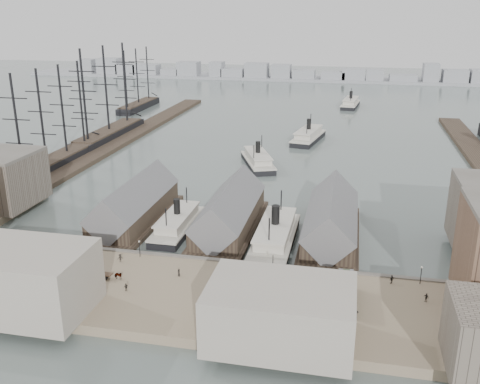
% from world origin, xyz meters
% --- Properties ---
extents(ground, '(900.00, 900.00, 0.00)m').
position_xyz_m(ground, '(0.00, 0.00, 0.00)').
color(ground, '#4E5A57').
rests_on(ground, ground).
extents(quay, '(180.00, 30.00, 2.00)m').
position_xyz_m(quay, '(0.00, -20.00, 1.00)').
color(quay, '#796951').
rests_on(quay, ground).
extents(seawall, '(180.00, 1.20, 2.30)m').
position_xyz_m(seawall, '(0.00, -5.20, 1.15)').
color(seawall, '#59544C').
rests_on(seawall, ground).
extents(west_wharf, '(10.00, 220.00, 1.60)m').
position_xyz_m(west_wharf, '(-68.00, 100.00, 0.80)').
color(west_wharf, '#2D231C').
rests_on(west_wharf, ground).
extents(ferry_shed_west, '(14.00, 42.00, 12.60)m').
position_xyz_m(ferry_shed_west, '(-26.00, 16.88, 4.64)').
color(ferry_shed_west, '#2D231C').
rests_on(ferry_shed_west, ground).
extents(ferry_shed_center, '(14.00, 42.00, 12.60)m').
position_xyz_m(ferry_shed_center, '(0.00, 16.88, 4.64)').
color(ferry_shed_center, '#2D231C').
rests_on(ferry_shed_center, ground).
extents(ferry_shed_east, '(14.00, 42.00, 12.60)m').
position_xyz_m(ferry_shed_east, '(26.00, 16.88, 4.64)').
color(ferry_shed_east, '#2D231C').
rests_on(ferry_shed_east, ground).
extents(street_bldg_center, '(24.00, 16.00, 10.00)m').
position_xyz_m(street_bldg_center, '(20.00, -32.00, 7.00)').
color(street_bldg_center, gray).
rests_on(street_bldg_center, quay).
extents(street_bldg_west, '(30.00, 16.00, 12.00)m').
position_xyz_m(street_bldg_west, '(-30.00, -32.00, 8.00)').
color(street_bldg_west, gray).
rests_on(street_bldg_west, quay).
extents(lamp_post_far_w, '(0.44, 0.44, 3.92)m').
position_xyz_m(lamp_post_far_w, '(-45.00, -7.00, 4.71)').
color(lamp_post_far_w, black).
rests_on(lamp_post_far_w, quay).
extents(lamp_post_near_w, '(0.44, 0.44, 3.92)m').
position_xyz_m(lamp_post_near_w, '(-15.00, -7.00, 4.71)').
color(lamp_post_near_w, black).
rests_on(lamp_post_near_w, quay).
extents(lamp_post_near_e, '(0.44, 0.44, 3.92)m').
position_xyz_m(lamp_post_near_e, '(15.00, -7.00, 4.71)').
color(lamp_post_near_e, black).
rests_on(lamp_post_near_e, quay).
extents(lamp_post_far_e, '(0.44, 0.44, 3.92)m').
position_xyz_m(lamp_post_far_e, '(45.00, -7.00, 4.71)').
color(lamp_post_far_e, black).
rests_on(lamp_post_far_e, quay).
extents(far_shore, '(500.00, 40.00, 15.72)m').
position_xyz_m(far_shore, '(-2.07, 334.14, 3.91)').
color(far_shore, gray).
rests_on(far_shore, ground).
extents(ferry_docked_west, '(7.70, 25.67, 9.17)m').
position_xyz_m(ferry_docked_west, '(-13.00, 13.50, 2.15)').
color(ferry_docked_west, black).
rests_on(ferry_docked_west, ground).
extents(ferry_docked_east, '(9.11, 30.36, 10.84)m').
position_xyz_m(ferry_docked_east, '(13.00, 9.82, 2.54)').
color(ferry_docked_east, black).
rests_on(ferry_docked_east, ground).
extents(ferry_open_near, '(17.57, 28.20, 9.68)m').
position_xyz_m(ferry_open_near, '(-3.50, 77.76, 2.27)').
color(ferry_open_near, black).
rests_on(ferry_open_near, ground).
extents(ferry_open_mid, '(13.70, 30.24, 10.41)m').
position_xyz_m(ferry_open_mid, '(11.14, 120.51, 2.44)').
color(ferry_open_mid, black).
rests_on(ferry_open_mid, ground).
extents(ferry_open_far, '(11.37, 28.44, 9.89)m').
position_xyz_m(ferry_open_far, '(27.61, 212.45, 2.32)').
color(ferry_open_far, black).
rests_on(ferry_open_far, ground).
extents(sailing_ship_near, '(8.73, 60.15, 35.90)m').
position_xyz_m(sailing_ship_near, '(-74.98, 61.87, 2.64)').
color(sailing_ship_near, black).
rests_on(sailing_ship_near, ground).
extents(sailing_ship_mid, '(9.79, 56.58, 40.26)m').
position_xyz_m(sailing_ship_mid, '(-75.28, 106.23, 2.88)').
color(sailing_ship_mid, black).
rests_on(sailing_ship_mid, ground).
extents(sailing_ship_far, '(8.25, 45.83, 33.92)m').
position_xyz_m(sailing_ship_far, '(-91.88, 180.64, 2.45)').
color(sailing_ship_far, black).
rests_on(sailing_ship_far, ground).
extents(tram, '(3.47, 11.26, 3.96)m').
position_xyz_m(tram, '(30.51, -16.89, 4.03)').
color(tram, black).
rests_on(tram, quay).
extents(horse_cart_left, '(4.63, 3.59, 1.53)m').
position_xyz_m(horse_cart_left, '(-39.66, -18.28, 2.79)').
color(horse_cart_left, black).
rests_on(horse_cart_left, quay).
extents(horse_cart_center, '(4.97, 1.77, 1.63)m').
position_xyz_m(horse_cart_center, '(-16.08, -17.96, 2.82)').
color(horse_cart_center, black).
rests_on(horse_cart_center, quay).
extents(horse_cart_right, '(4.71, 1.83, 1.73)m').
position_xyz_m(horse_cart_right, '(20.50, -22.37, 2.86)').
color(horse_cart_right, black).
rests_on(horse_cart_right, quay).
extents(pedestrian_1, '(0.99, 1.08, 1.79)m').
position_xyz_m(pedestrian_1, '(-39.48, -18.35, 2.90)').
color(pedestrian_1, black).
rests_on(pedestrian_1, quay).
extents(pedestrian_2, '(1.34, 1.21, 1.80)m').
position_xyz_m(pedestrian_2, '(-18.26, -10.22, 2.90)').
color(pedestrian_2, black).
rests_on(pedestrian_2, quay).
extents(pedestrian_3, '(0.96, 0.93, 1.61)m').
position_xyz_m(pedestrian_3, '(-11.77, -22.00, 2.81)').
color(pedestrian_3, black).
rests_on(pedestrian_3, quay).
extents(pedestrian_4, '(0.83, 0.91, 1.56)m').
position_xyz_m(pedestrian_4, '(-3.59, -13.91, 2.78)').
color(pedestrian_4, black).
rests_on(pedestrian_4, quay).
extents(pedestrian_5, '(0.73, 0.69, 1.61)m').
position_xyz_m(pedestrian_5, '(8.58, -17.73, 2.81)').
color(pedestrian_5, black).
rests_on(pedestrian_5, quay).
extents(pedestrian_6, '(0.98, 1.00, 1.63)m').
position_xyz_m(pedestrian_6, '(19.95, -8.57, 2.81)').
color(pedestrian_6, black).
rests_on(pedestrian_6, quay).
extents(pedestrian_7, '(0.62, 1.08, 1.66)m').
position_xyz_m(pedestrian_7, '(32.55, -22.94, 2.83)').
color(pedestrian_7, black).
rests_on(pedestrian_7, quay).
extents(pedestrian_8, '(1.10, 0.91, 1.76)m').
position_xyz_m(pedestrian_8, '(45.36, -14.02, 2.88)').
color(pedestrian_8, black).
rests_on(pedestrian_8, quay).
extents(pedestrian_10, '(1.08, 1.06, 1.82)m').
position_xyz_m(pedestrian_10, '(39.38, -8.00, 2.91)').
color(pedestrian_10, black).
rests_on(pedestrian_10, quay).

